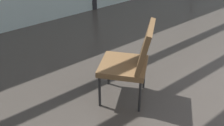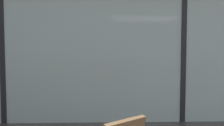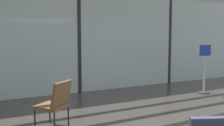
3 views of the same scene
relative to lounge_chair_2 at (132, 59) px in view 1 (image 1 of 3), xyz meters
The scene contains 1 object.
lounge_chair_2 is the anchor object (origin of this frame).
Camera 1 is at (-3.12, 0.76, 1.82)m, focal length 42.36 mm.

